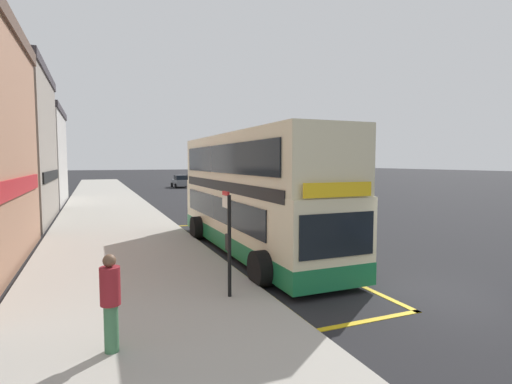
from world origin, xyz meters
TOP-DOWN VIEW (x-y plane):
  - ground_plane at (0.00, 32.00)m, footprint 260.00×260.00m
  - pavement_near at (-7.00, 32.00)m, footprint 6.00×76.00m
  - double_decker_bus at (-2.46, 6.69)m, footprint 3.17×11.20m
  - bus_bay_markings at (-2.58, 6.62)m, footprint 2.83×14.00m
  - bus_stop_sign at (-4.97, 2.00)m, footprint 0.09×0.51m
  - parked_car_navy_distant at (4.57, 29.38)m, footprint 2.09×4.20m
  - parked_car_grey_far at (2.64, 44.39)m, footprint 2.09×4.20m
  - pedestrian_waiting_near_sign at (-7.73, 0.08)m, footprint 0.34×0.34m

SIDE VIEW (x-z plane):
  - ground_plane at x=0.00m, z-range 0.00..0.00m
  - bus_bay_markings at x=-2.58m, z-range 0.00..0.01m
  - pavement_near at x=-7.00m, z-range 0.00..0.14m
  - parked_car_navy_distant at x=4.57m, z-range -0.01..1.61m
  - parked_car_grey_far at x=2.64m, z-range -0.01..1.61m
  - pedestrian_waiting_near_sign at x=-7.73m, z-range 0.21..1.92m
  - bus_stop_sign at x=-4.97m, z-range 0.38..2.92m
  - double_decker_bus at x=-2.46m, z-range -0.14..4.26m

